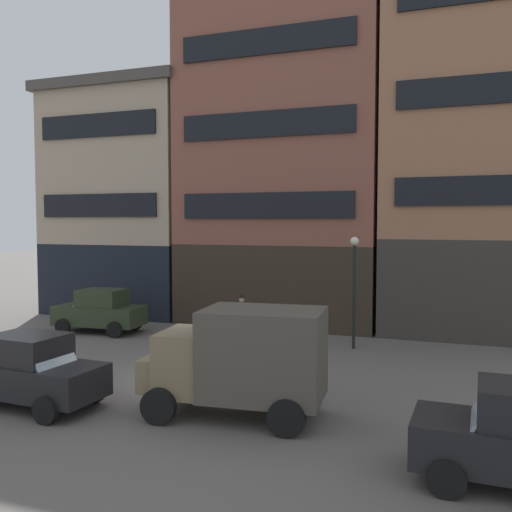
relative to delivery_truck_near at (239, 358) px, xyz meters
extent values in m
plane|color=#605B56|center=(-2.61, 2.23, -1.42)|extent=(120.00, 120.00, 0.00)
cube|color=black|center=(-11.45, 12.89, 0.35)|extent=(7.52, 5.02, 3.56)
cube|color=tan|center=(-11.45, 12.89, 5.91)|extent=(7.52, 5.02, 7.55)
cube|color=#47423D|center=(-11.45, 12.89, 9.93)|extent=(8.02, 5.52, 0.50)
cube|color=black|center=(-11.45, 10.32, 4.02)|extent=(6.32, 0.12, 1.10)
cube|color=black|center=(-11.45, 10.32, 7.80)|extent=(6.32, 0.12, 1.10)
cube|color=#33281E|center=(-3.00, 12.89, 0.40)|extent=(9.08, 5.02, 3.65)
cube|color=brown|center=(-3.00, 12.89, 9.06)|extent=(9.08, 5.02, 13.66)
cube|color=black|center=(-3.00, 10.32, 3.93)|extent=(7.63, 0.12, 1.10)
cube|color=black|center=(-3.00, 10.32, 7.35)|extent=(7.63, 0.12, 1.10)
cube|color=black|center=(-3.00, 10.32, 10.76)|extent=(7.63, 0.12, 1.10)
cube|color=#38332D|center=(5.84, 12.89, 0.57)|extent=(8.30, 5.02, 3.98)
cube|color=#9E6B4C|center=(5.84, 12.89, 8.10)|extent=(8.30, 5.02, 11.10)
cube|color=black|center=(5.84, 10.32, 4.40)|extent=(6.97, 0.12, 1.10)
cube|color=black|center=(5.84, 10.32, 8.10)|extent=(6.97, 0.12, 1.10)
cube|color=#7A6B4C|center=(-1.21, -0.12, -0.15)|extent=(1.56, 1.83, 1.50)
cube|color=#7A6B4C|center=(-1.91, -0.19, -0.45)|extent=(1.04, 1.53, 0.80)
cube|color=#4C473D|center=(0.58, 0.06, 0.15)|extent=(2.97, 2.17, 2.10)
cube|color=silver|center=(-1.66, -0.17, 0.10)|extent=(0.33, 1.37, 0.64)
cylinder|color=black|center=(-1.56, -1.11, -1.00)|extent=(0.86, 0.30, 0.84)
cylinder|color=black|center=(-1.75, 0.78, -1.00)|extent=(0.86, 0.30, 0.84)
cylinder|color=black|center=(1.42, -0.81, -1.00)|extent=(0.86, 0.30, 0.84)
cylinder|color=black|center=(1.23, 1.08, -1.00)|extent=(0.86, 0.30, 0.84)
cube|color=black|center=(-5.16, -1.11, -0.69)|extent=(3.77, 1.78, 0.80)
cube|color=black|center=(-5.31, -1.11, 0.06)|extent=(1.87, 1.53, 0.70)
cube|color=silver|center=(-4.46, -1.15, -0.07)|extent=(0.40, 1.33, 0.56)
cylinder|color=black|center=(-3.92, -0.33, -1.09)|extent=(0.67, 0.21, 0.66)
cylinder|color=black|center=(-4.00, -2.01, -1.09)|extent=(0.67, 0.21, 0.66)
cylinder|color=black|center=(-6.32, -0.22, -1.09)|extent=(0.67, 0.21, 0.66)
cube|color=silver|center=(5.28, -1.62, -0.07)|extent=(0.37, 1.32, 0.56)
cylinder|color=black|center=(4.76, -2.44, -1.09)|extent=(0.66, 0.20, 0.66)
cylinder|color=black|center=(4.80, -0.76, -1.09)|extent=(0.66, 0.20, 0.66)
cube|color=#2D3823|center=(-9.43, 7.50, -0.69)|extent=(3.81, 1.87, 0.80)
cube|color=#2D3823|center=(-9.28, 7.51, 0.06)|extent=(1.90, 1.57, 0.70)
cube|color=silver|center=(-10.13, 7.44, -0.07)|extent=(0.43, 1.33, 0.56)
cylinder|color=black|center=(-10.56, 6.57, -1.09)|extent=(0.67, 0.23, 0.66)
cylinder|color=black|center=(-10.69, 8.24, -1.09)|extent=(0.67, 0.23, 0.66)
cylinder|color=black|center=(-8.17, 6.75, -1.09)|extent=(0.67, 0.23, 0.66)
cylinder|color=black|center=(-8.29, 8.43, -1.09)|extent=(0.67, 0.23, 0.66)
cylinder|color=black|center=(-3.31, 8.16, -1.00)|extent=(0.16, 0.16, 0.85)
cylinder|color=black|center=(-3.11, 8.16, -1.00)|extent=(0.16, 0.16, 0.85)
cylinder|color=black|center=(-3.21, 8.16, -0.26)|extent=(0.41, 0.41, 0.62)
sphere|color=tan|center=(-3.21, 8.16, 0.18)|extent=(0.22, 0.22, 0.22)
cylinder|color=black|center=(-3.21, 8.16, 0.28)|extent=(0.28, 0.28, 0.02)
cylinder|color=black|center=(-3.21, 8.16, 0.33)|extent=(0.18, 0.18, 0.09)
cylinder|color=black|center=(1.21, 8.18, 0.48)|extent=(0.12, 0.12, 3.80)
sphere|color=silver|center=(1.21, 8.18, 2.54)|extent=(0.32, 0.32, 0.32)
camera|label=1|loc=(4.95, -12.19, 3.24)|focal=39.41mm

